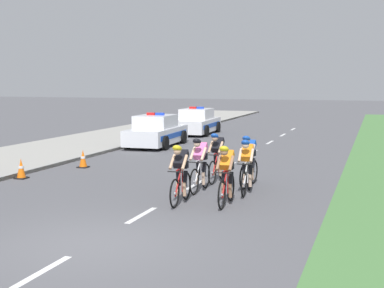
% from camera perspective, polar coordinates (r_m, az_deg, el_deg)
% --- Properties ---
extents(ground_plane, '(160.00, 160.00, 0.00)m').
position_cam_1_polar(ground_plane, '(10.94, -10.28, -10.02)').
color(ground_plane, '#56565B').
extents(sidewalk_slab, '(5.05, 60.00, 0.12)m').
position_cam_1_polar(sidewalk_slab, '(26.98, -11.60, -0.06)').
color(sidewalk_slab, '#A3A099').
rests_on(sidewalk_slab, ground).
extents(kerb_edge, '(0.16, 60.00, 0.13)m').
position_cam_1_polar(kerb_edge, '(25.85, -6.90, -0.25)').
color(kerb_edge, '#9E9E99').
rests_on(kerb_edge, ground).
extents(lane_markings_centre, '(0.14, 29.60, 0.01)m').
position_cam_1_polar(lane_markings_centre, '(22.36, 5.16, -1.44)').
color(lane_markings_centre, white).
rests_on(lane_markings_centre, ground).
extents(cyclist_lead, '(0.43, 1.72, 1.56)m').
position_cam_1_polar(cyclist_lead, '(13.96, -1.20, -3.00)').
color(cyclist_lead, black).
rests_on(cyclist_lead, ground).
extents(cyclist_second, '(0.42, 1.72, 1.56)m').
position_cam_1_polar(cyclist_second, '(13.82, 3.55, -3.11)').
color(cyclist_second, black).
rests_on(cyclist_second, ground).
extents(cyclist_third, '(0.42, 1.72, 1.56)m').
position_cam_1_polar(cyclist_third, '(15.49, 0.82, -2.05)').
color(cyclist_third, black).
rests_on(cyclist_third, ground).
extents(cyclist_fourth, '(0.44, 1.72, 1.56)m').
position_cam_1_polar(cyclist_fourth, '(15.24, 5.64, -2.22)').
color(cyclist_fourth, black).
rests_on(cyclist_fourth, ground).
extents(cyclist_fifth, '(0.42, 1.72, 1.56)m').
position_cam_1_polar(cyclist_fifth, '(16.98, 2.60, -1.30)').
color(cyclist_fifth, black).
rests_on(cyclist_fifth, ground).
extents(cyclist_sixth, '(0.44, 1.72, 1.56)m').
position_cam_1_polar(cyclist_sixth, '(16.32, 5.85, -1.64)').
color(cyclist_sixth, black).
rests_on(cyclist_sixth, ground).
extents(police_car_nearest, '(2.12, 4.46, 1.59)m').
position_cam_1_polar(police_car_nearest, '(26.32, -3.68, 1.25)').
color(police_car_nearest, silver).
rests_on(police_car_nearest, ground).
extents(police_car_second, '(2.13, 4.47, 1.59)m').
position_cam_1_polar(police_car_second, '(32.15, 0.52, 2.23)').
color(police_car_second, white).
rests_on(police_car_second, ground).
extents(traffic_cone_mid, '(0.36, 0.36, 0.64)m').
position_cam_1_polar(traffic_cone_mid, '(18.42, -17.11, -2.46)').
color(traffic_cone_mid, black).
rests_on(traffic_cone_mid, ground).
extents(traffic_cone_far, '(0.36, 0.36, 0.64)m').
position_cam_1_polar(traffic_cone_far, '(20.20, -11.11, -1.52)').
color(traffic_cone_far, black).
rests_on(traffic_cone_far, ground).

